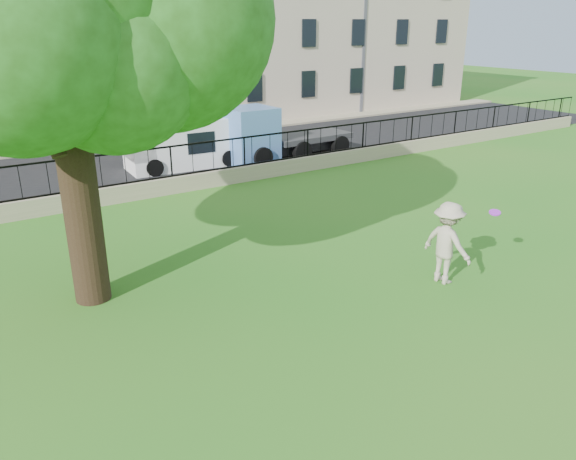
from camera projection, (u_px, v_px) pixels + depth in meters
ground at (413, 337)px, 11.08m from camera, size 120.00×120.00×0.00m
retaining_wall at (173, 185)px, 20.33m from camera, size 50.00×0.40×0.60m
iron_railing at (171, 162)px, 20.04m from camera, size 50.00×0.05×1.13m
street at (130, 167)px, 24.10m from camera, size 60.00×9.00×0.01m
sidewalk at (96, 145)px, 28.14m from camera, size 60.00×1.40×0.12m
building_row at (50, 0)px, 30.17m from camera, size 56.40×10.40×13.80m
man at (447, 243)px, 13.12m from camera, size 0.83×1.33×1.98m
frisbee at (495, 213)px, 13.13m from camera, size 0.32×0.32×0.12m
white_van at (184, 143)px, 23.78m from camera, size 4.93×2.17×2.03m
blue_truck at (286, 131)px, 25.26m from camera, size 5.86×2.23×2.43m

